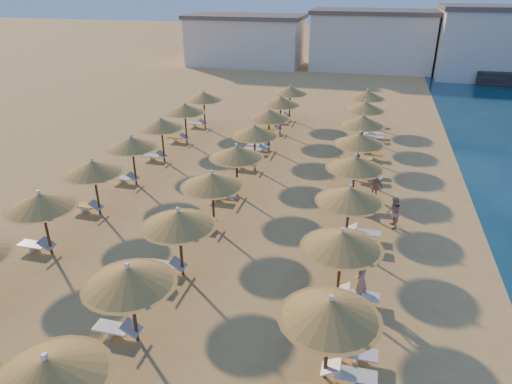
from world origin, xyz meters
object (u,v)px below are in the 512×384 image
(parasol_row_east, at_px, (353,178))
(beachgoer_c, at_px, (374,186))
(beachgoer_b, at_px, (394,213))
(beachgoer_a, at_px, (361,280))
(parasol_row_west, at_px, (225,166))

(parasol_row_east, distance_m, beachgoer_c, 3.81)
(beachgoer_b, relative_size, beachgoer_a, 0.86)
(parasol_row_west, height_order, beachgoer_c, parasol_row_west)
(parasol_row_west, bearing_deg, parasol_row_east, 0.00)
(parasol_row_west, bearing_deg, beachgoer_b, 2.74)
(parasol_row_east, xyz_separation_m, parasol_row_west, (-6.16, 0.00, 0.00))
(parasol_row_east, bearing_deg, beachgoer_a, -81.88)
(beachgoer_c, bearing_deg, beachgoer_b, -44.71)
(parasol_row_east, distance_m, beachgoer_a, 5.88)
(parasol_row_west, distance_m, beachgoer_c, 8.11)
(beachgoer_c, distance_m, beachgoer_b, 3.00)
(parasol_row_east, relative_size, parasol_row_west, 1.00)
(parasol_row_west, relative_size, beachgoer_b, 23.88)
(parasol_row_west, distance_m, beachgoer_a, 9.07)
(parasol_row_west, distance_m, beachgoer_b, 8.38)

